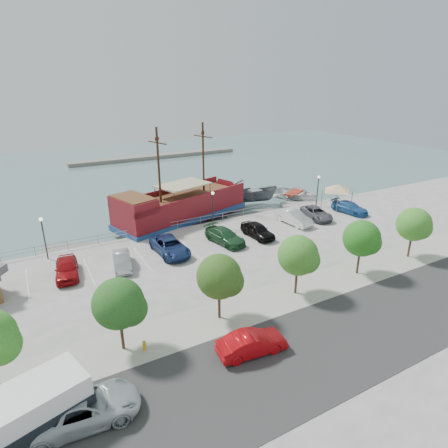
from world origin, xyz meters
TOP-DOWN VIEW (x-y plane):
  - ground at (0.00, 0.00)m, footprint 160.00×160.00m
  - land_slab at (0.00, -21.00)m, footprint 100.00×58.00m
  - street at (0.00, -16.00)m, footprint 100.00×8.00m
  - sidewalk at (0.00, -10.00)m, footprint 100.00×4.00m
  - seawall_railing at (0.00, 7.80)m, footprint 50.00×0.06m
  - far_shore at (10.00, 55.00)m, footprint 40.00×3.00m
  - pirate_ship at (-0.33, 12.04)m, footprint 20.85×11.25m
  - patrol_boat at (10.67, 13.70)m, footprint 6.76×4.83m
  - speedboat at (17.41, 13.04)m, footprint 8.18×9.12m
  - dock_west at (-14.63, 9.20)m, footprint 8.07×4.58m
  - dock_mid at (7.54, 9.20)m, footprint 7.34×2.38m
  - dock_east at (17.02, 9.20)m, footprint 8.05×5.30m
  - canopy_tent at (17.92, 4.74)m, footprint 4.64×4.64m
  - street_van at (-18.16, -14.51)m, footprint 5.87×3.04m
  - street_sedan at (-7.99, -14.31)m, footprint 4.62×2.02m
  - shuttle_bus at (-21.53, -14.50)m, footprint 8.12×4.81m
  - fire_hydrant at (-13.85, -10.80)m, footprint 0.25×0.25m
  - lamp_post_left at (-18.00, 6.50)m, footprint 0.36×0.36m
  - lamp_post_mid at (0.00, 6.50)m, footprint 0.36×0.36m
  - lamp_post_right at (16.00, 6.50)m, footprint 0.36×0.36m
  - tree_b at (-14.85, -10.07)m, footprint 3.30×3.20m
  - tree_c at (-7.85, -10.07)m, footprint 3.30×3.20m
  - tree_d at (-0.85, -10.07)m, footprint 3.30×3.20m
  - tree_e at (6.15, -10.07)m, footprint 3.30×3.20m
  - tree_f at (13.15, -10.07)m, footprint 3.30×3.20m
  - parked_car_a at (-16.81, 1.95)m, footprint 2.43×4.88m
  - parked_car_b at (-12.15, 1.21)m, footprint 2.21×4.49m
  - parked_car_c at (-7.17, 1.89)m, footprint 2.85×5.74m
  - parked_car_d at (-1.11, 1.61)m, footprint 3.12×5.55m
  - parked_car_e at (2.84, 1.31)m, footprint 2.14×4.76m
  - parked_car_f at (8.90, 2.60)m, footprint 2.23×5.19m
  - parked_car_g at (12.62, 2.74)m, footprint 3.26×5.40m
  - parked_car_h at (17.85, 2.26)m, footprint 2.88×5.26m

SIDE VIEW (x-z plane):
  - ground at x=0.00m, z-range -1.00..-1.00m
  - dock_mid at x=7.54m, z-range -1.00..-0.59m
  - dock_west at x=-14.63m, z-range -1.00..-0.56m
  - dock_east at x=17.02m, z-range -1.00..-0.55m
  - land_slab at x=0.00m, z-range -1.20..0.00m
  - far_shore at x=10.00m, z-range -1.00..-0.20m
  - speedboat at x=17.41m, z-range -1.00..0.55m
  - street at x=0.00m, z-range -0.01..0.03m
  - sidewalk at x=0.00m, z-range -0.01..0.04m
  - patrol_boat at x=10.67m, z-range -1.00..1.45m
  - fire_hydrant at x=-13.85m, z-range 0.03..0.76m
  - seawall_railing at x=0.00m, z-range 0.03..1.03m
  - parked_car_g at x=12.62m, z-range 0.00..1.40m
  - parked_car_b at x=-12.15m, z-range 0.00..1.42m
  - parked_car_h at x=17.85m, z-range 0.00..1.45m
  - street_sedan at x=-7.99m, z-range 0.00..1.48m
  - parked_car_d at x=-1.11m, z-range 0.00..1.52m
  - parked_car_c at x=-7.17m, z-range 0.00..1.56m
  - street_van at x=-18.16m, z-range 0.00..1.58m
  - parked_car_e at x=2.84m, z-range 0.00..1.59m
  - parked_car_a at x=-16.81m, z-range 0.00..1.60m
  - parked_car_f at x=8.90m, z-range 0.00..1.66m
  - pirate_ship at x=-0.33m, z-range -5.29..7.62m
  - shuttle_bus at x=-21.53m, z-range -0.04..2.66m
  - lamp_post_left at x=-18.00m, z-range 0.80..5.08m
  - lamp_post_mid at x=0.00m, z-range 0.80..5.08m
  - lamp_post_right at x=16.00m, z-range 0.80..5.08m
  - canopy_tent at x=17.92m, z-range 1.38..5.10m
  - tree_b at x=-14.85m, z-range 0.80..5.80m
  - tree_c at x=-7.85m, z-range 0.80..5.80m
  - tree_d at x=-0.85m, z-range 0.80..5.80m
  - tree_e at x=6.15m, z-range 0.80..5.80m
  - tree_f at x=13.15m, z-range 0.80..5.80m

